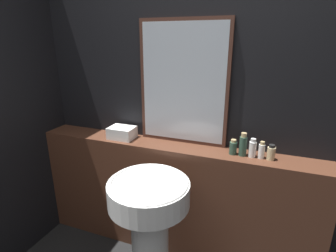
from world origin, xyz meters
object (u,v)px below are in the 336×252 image
Objects in this scene: pedestal_sink at (150,221)px; body_wash_bottle at (262,151)px; lotion_bottle at (253,149)px; hand_soap_bottle at (271,153)px; towel_stack at (122,133)px; mirror at (183,84)px; shampoo_bottle at (233,147)px; conditioner_bottle at (243,145)px.

pedestal_sink is 7.39× the size of body_wash_bottle.
lotion_bottle reaches higher than hand_soap_bottle.
body_wash_bottle is (1.06, 0.00, 0.01)m from towel_stack.
mirror is (0.04, 0.55, 0.80)m from pedestal_sink.
pedestal_sink is at bearing -93.81° from mirror.
mirror reaches higher than shampoo_bottle.
shampoo_bottle is 1.02× the size of hand_soap_bottle.
body_wash_bottle reaches higher than pedestal_sink.
pedestal_sink is at bearing -137.98° from conditioner_bottle.
body_wash_bottle is (0.19, -0.00, 0.01)m from shampoo_bottle.
hand_soap_bottle is at bearing 33.47° from pedestal_sink.
mirror is 4.45× the size of towel_stack.
shampoo_bottle reaches higher than towel_stack.
conditioner_bottle is at bearing -0.00° from towel_stack.
hand_soap_bottle reaches higher than pedestal_sink.
conditioner_bottle reaches higher than body_wash_bottle.
towel_stack is 1.71× the size of body_wash_bottle.
towel_stack is 0.87m from shampoo_bottle.
conditioner_bottle is at bearing -11.89° from mirror.
lotion_bottle is at bearing -10.50° from mirror.
pedestal_sink is 0.97m from mirror.
lotion_bottle is at bearing -0.00° from shampoo_bottle.
mirror is at bearing 166.27° from shampoo_bottle.
towel_stack is 1.12m from hand_soap_bottle.
towel_stack is at bearing 134.30° from pedestal_sink.
shampoo_bottle reaches higher than pedestal_sink.
body_wash_bottle is at bearing -0.00° from shampoo_bottle.
shampoo_bottle is at bearing 45.96° from pedestal_sink.
conditioner_bottle is at bearing -0.00° from shampoo_bottle.
mirror reaches higher than hand_soap_bottle.
hand_soap_bottle is at bearing 0.00° from body_wash_bottle.
lotion_bottle reaches higher than body_wash_bottle.
conditioner_bottle is at bearing -180.00° from hand_soap_bottle.
towel_stack is (-0.47, -0.10, -0.40)m from mirror.
hand_soap_bottle is (0.18, 0.00, -0.03)m from conditioner_bottle.
pedestal_sink is 8.36× the size of hand_soap_bottle.
mirror is 5.51× the size of conditioner_bottle.
lotion_bottle is (0.56, 0.45, 0.41)m from pedestal_sink.
mirror is at bearing 171.40° from hand_soap_bottle.
pedestal_sink is at bearing -45.70° from towel_stack.
conditioner_bottle is 1.38× the size of body_wash_bottle.
mirror is at bearing 86.19° from pedestal_sink.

